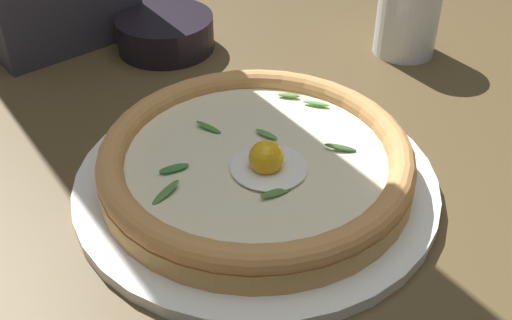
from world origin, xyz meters
The scene contains 5 objects.
ground_plane centered at (0.00, 0.00, -0.01)m, with size 2.40×2.40×0.03m, color brown.
pizza_plate centered at (-0.03, 0.03, 0.01)m, with size 0.33×0.33×0.01m, color white.
pizza centered at (-0.03, 0.03, 0.03)m, with size 0.28×0.28×0.05m.
side_bowl centered at (-0.31, 0.14, 0.02)m, with size 0.12×0.12×0.04m, color black.
drinking_glass centered at (-0.10, 0.35, 0.04)m, with size 0.07×0.07×0.10m.
Camera 1 is at (0.30, -0.28, 0.38)m, focal length 45.59 mm.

